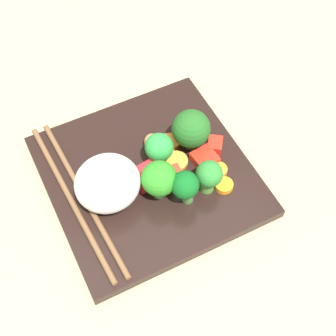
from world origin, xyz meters
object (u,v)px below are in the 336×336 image
square_plate (148,176)px  carrot_slice_0 (170,142)px  chopstick_pair (78,199)px  rice_mound (107,183)px  broccoli_floret_4 (157,180)px

square_plate → carrot_slice_0: (2.95, -4.22, 0.93)cm
carrot_slice_0 → chopstick_pair: 13.50cm
chopstick_pair → rice_mound: bearing=65.7°
broccoli_floret_4 → chopstick_pair: size_ratio=0.24×
rice_mound → broccoli_floret_4: rice_mound is taller
rice_mound → carrot_slice_0: rice_mound is taller
broccoli_floret_4 → square_plate: bearing=-3.5°
rice_mound → carrot_slice_0: size_ratio=3.01×
rice_mound → square_plate: bearing=-75.2°
square_plate → rice_mound: rice_mound is taller
carrot_slice_0 → chopstick_pair: same height
broccoli_floret_4 → chopstick_pair: broccoli_floret_4 is taller
broccoli_floret_4 → chopstick_pair: 9.77cm
square_plate → broccoli_floret_4: 5.29cm
rice_mound → broccoli_floret_4: bearing=-110.8°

